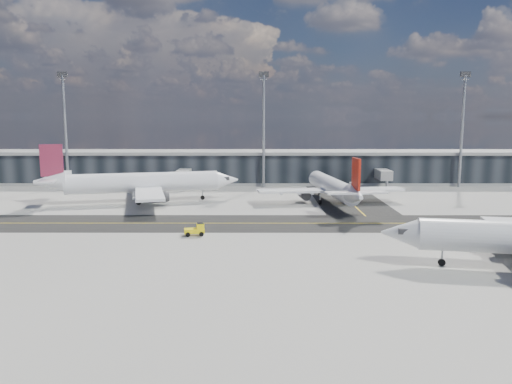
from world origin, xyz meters
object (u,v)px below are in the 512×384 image
(airliner_af, at_px, (140,183))
(service_van, at_px, (347,189))
(airliner_redtail, at_px, (333,187))
(baggage_tug, at_px, (196,229))

(airliner_af, height_order, service_van, airliner_af)
(airliner_af, distance_m, service_van, 48.44)
(airliner_redtail, height_order, service_van, airliner_redtail)
(service_van, bearing_deg, airliner_redtail, -105.52)
(airliner_af, distance_m, baggage_tug, 33.77)
(baggage_tug, bearing_deg, service_van, 135.62)
(airliner_redtail, xyz_separation_m, service_van, (6.04, 16.52, -2.80))
(airliner_redtail, bearing_deg, airliner_af, 169.87)
(airliner_redtail, relative_size, service_van, 6.88)
(airliner_af, xyz_separation_m, airliner_redtail, (40.13, -2.23, -0.56))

